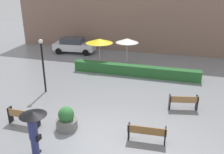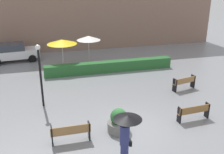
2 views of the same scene
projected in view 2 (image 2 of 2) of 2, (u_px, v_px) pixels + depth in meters
ground_plane at (136, 129)px, 12.89m from camera, size 60.00×60.00×0.00m
bench_near_right at (194, 111)px, 13.48m from camera, size 1.79×0.43×0.83m
bench_far_right at (184, 82)px, 17.19m from camera, size 1.69×0.70×0.86m
bench_near_left at (71, 132)px, 11.65m from camera, size 1.76×0.34×0.87m
pedestrian_with_umbrella at (126, 131)px, 10.11m from camera, size 1.11×1.11×2.07m
planter_pot at (119, 122)px, 12.48m from camera, size 1.06×1.06×1.20m
lamp_post at (40, 69)px, 14.39m from camera, size 0.28×0.28×3.58m
patio_umbrella_yellow at (62, 42)px, 20.41m from camera, size 2.31×2.31×2.42m
patio_umbrella_white at (89, 38)px, 21.70m from camera, size 1.96×1.96×2.41m
hedge_strip at (110, 67)px, 20.55m from camera, size 9.98×0.70×0.82m
building_facade at (82, 6)px, 25.84m from camera, size 28.00×1.20×8.61m
parked_car at (13, 52)px, 22.98m from camera, size 4.36×2.32×1.57m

